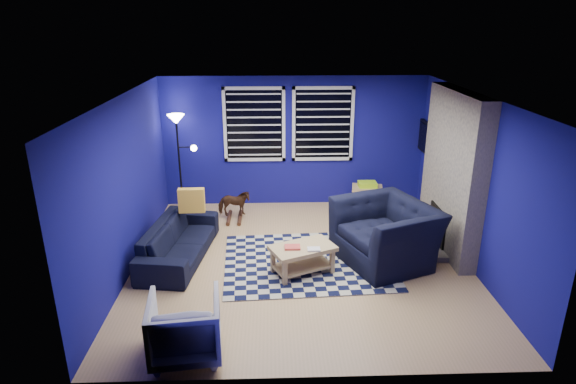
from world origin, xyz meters
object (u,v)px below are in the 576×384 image
object	(u,v)px
armchair_big	(386,233)
armchair_bent	(185,327)
tv	(428,140)
floor_lamp	(178,133)
cabinet	(367,198)
coffee_table	(303,254)
sofa	(179,241)
rocking_horse	(234,203)

from	to	relation	value
armchair_big	armchair_bent	distance (m)	3.38
tv	floor_lamp	distance (m)	4.58
cabinet	tv	bearing A→B (deg)	6.04
cabinet	coffee_table	bearing A→B (deg)	-109.82
sofa	armchair_big	distance (m)	3.14
armchair_bent	sofa	bearing A→B (deg)	-84.97
tv	floor_lamp	xyz separation A→B (m)	(-4.58, 0.17, 0.12)
sofa	tv	bearing A→B (deg)	-59.69
rocking_horse	armchair_big	bearing A→B (deg)	-126.20
cabinet	sofa	bearing A→B (deg)	-140.02
rocking_horse	coffee_table	world-z (taller)	rocking_horse
tv	coffee_table	xyz separation A→B (m)	(-2.45, -2.34, -1.09)
armchair_big	coffee_table	distance (m)	1.33
armchair_big	coffee_table	xyz separation A→B (m)	(-1.27, -0.35, -0.14)
coffee_table	cabinet	xyz separation A→B (m)	(1.39, 2.41, -0.06)
tv	coffee_table	bearing A→B (deg)	-136.29
rocking_horse	coffee_table	bearing A→B (deg)	-152.20
sofa	rocking_horse	distance (m)	1.64
rocking_horse	cabinet	size ratio (longest dim) A/B	0.93
sofa	cabinet	distance (m)	3.75
tv	armchair_big	size ratio (longest dim) A/B	0.72
sofa	floor_lamp	xyz separation A→B (m)	(-0.27, 1.96, 1.24)
sofa	floor_lamp	bearing A→B (deg)	15.52
tv	coffee_table	size ratio (longest dim) A/B	0.97
tv	sofa	size ratio (longest dim) A/B	0.51
armchair_bent	tv	bearing A→B (deg)	-139.86
armchair_bent	floor_lamp	xyz separation A→B (m)	(-0.74, 4.25, 1.17)
sofa	armchair_bent	world-z (taller)	armchair_bent
floor_lamp	tv	bearing A→B (deg)	-2.07
coffee_table	floor_lamp	xyz separation A→B (m)	(-2.13, 2.51, 1.21)
armchair_big	cabinet	distance (m)	2.08
cabinet	floor_lamp	size ratio (longest dim) A/B	0.34
sofa	armchair_bent	xyz separation A→B (m)	(0.47, -2.29, 0.07)
armchair_bent	floor_lamp	world-z (taller)	floor_lamp
sofa	coffee_table	xyz separation A→B (m)	(1.86, -0.55, 0.02)
armchair_big	tv	bearing A→B (deg)	126.56
armchair_big	rocking_horse	xyz separation A→B (m)	(-2.39, 1.67, -0.14)
rocking_horse	coffee_table	size ratio (longest dim) A/B	0.57
armchair_bent	rocking_horse	world-z (taller)	armchair_bent
tv	floor_lamp	size ratio (longest dim) A/B	0.54
coffee_table	cabinet	bearing A→B (deg)	60.11
tv	armchair_bent	size ratio (longest dim) A/B	1.29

